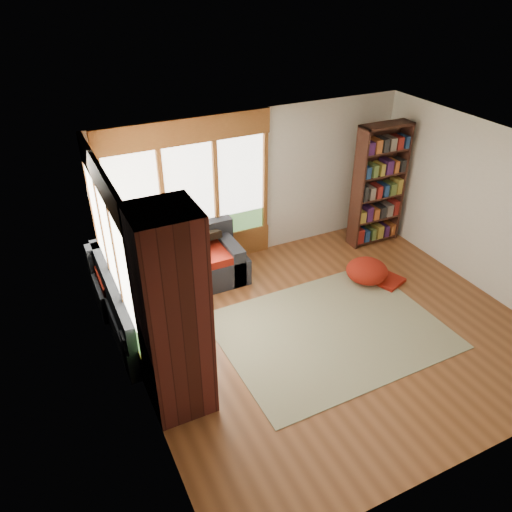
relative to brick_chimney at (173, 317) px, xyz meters
name	(u,v)px	position (x,y,z in m)	size (l,w,h in m)	color
floor	(331,329)	(2.40, 0.35, -1.30)	(5.50, 5.50, 0.00)	brown
ceiling	(348,159)	(2.40, 0.35, 1.30)	(5.50, 5.50, 0.00)	white
wall_back	(256,185)	(2.40, 2.85, 0.00)	(5.50, 0.04, 2.60)	silver
wall_front	(489,375)	(2.40, -2.15, 0.00)	(5.50, 0.04, 2.60)	silver
wall_left	(133,308)	(-0.35, 0.35, 0.00)	(0.04, 5.00, 2.60)	silver
wall_right	(489,212)	(5.15, 0.35, 0.00)	(0.04, 5.00, 2.60)	silver
windows_back	(190,196)	(1.20, 2.82, 0.05)	(2.82, 0.10, 1.90)	brown
windows_left	(112,253)	(-0.32, 1.55, 0.05)	(0.10, 2.62, 1.90)	brown
roller_blind	(97,201)	(-0.29, 2.38, 0.45)	(0.03, 0.72, 0.90)	gray
brick_chimney	(173,317)	(0.00, 0.00, 0.00)	(0.70, 0.70, 2.60)	#471914
sectional_sofa	(165,285)	(0.45, 2.05, -1.00)	(2.20, 2.20, 0.80)	black
area_rug	(331,330)	(2.37, 0.31, -1.29)	(3.14, 2.40, 0.01)	beige
bookshelf	(379,186)	(4.54, 2.23, -0.18)	(0.96, 0.32, 2.24)	#3C1D14
pouf	(367,270)	(3.62, 1.16, -1.10)	(0.69, 0.69, 0.37)	#9C1708
dog_tan	(192,250)	(0.93, 2.11, -0.52)	(0.99, 0.95, 0.49)	brown
dog_brindle	(171,274)	(0.44, 1.65, -0.56)	(0.52, 0.79, 0.41)	black
throw_pillows	(167,258)	(0.53, 2.10, -0.56)	(1.98, 1.68, 0.45)	black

